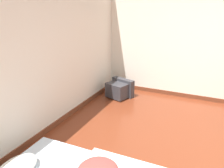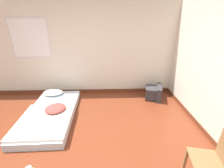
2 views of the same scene
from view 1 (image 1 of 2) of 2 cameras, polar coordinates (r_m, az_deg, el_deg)
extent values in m
cube|color=silver|center=(3.12, -21.64, 7.56)|extent=(7.60, 0.06, 2.60)
cube|color=brown|center=(3.55, -18.63, -12.69)|extent=(7.60, 0.02, 0.09)
cube|color=brown|center=(5.04, 26.86, -4.03)|extent=(0.02, 7.46, 0.09)
ellipsoid|color=silver|center=(2.74, -23.76, -19.52)|extent=(0.53, 0.35, 0.14)
cube|color=#333338|center=(4.71, 1.29, -1.66)|extent=(0.41, 0.50, 0.31)
cube|color=#333338|center=(4.85, 2.90, -0.82)|extent=(0.27, 0.55, 0.39)
cube|color=black|center=(4.90, 3.38, -0.51)|extent=(0.13, 0.42, 0.28)
camera|label=2|loc=(3.42, 62.65, 12.81)|focal=24.00mm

